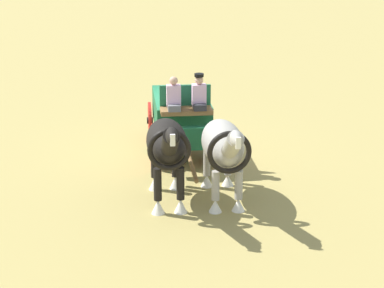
% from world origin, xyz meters
% --- Properties ---
extents(ground_plane, '(220.00, 220.00, 0.00)m').
position_xyz_m(ground_plane, '(0.00, 0.00, 0.00)').
color(ground_plane, '#9E8C4C').
extents(show_wagon, '(5.71, 1.90, 2.60)m').
position_xyz_m(show_wagon, '(0.19, 0.00, 1.11)').
color(show_wagon, '#195B38').
rests_on(show_wagon, ground).
extents(draft_horse_near, '(3.21, 1.00, 2.21)m').
position_xyz_m(draft_horse_near, '(3.74, 0.70, 1.35)').
color(draft_horse_near, '#9E998E').
rests_on(draft_horse_near, ground).
extents(draft_horse_off, '(3.06, 0.96, 2.30)m').
position_xyz_m(draft_horse_off, '(3.76, -0.60, 1.42)').
color(draft_horse_off, black).
rests_on(draft_horse_off, ground).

